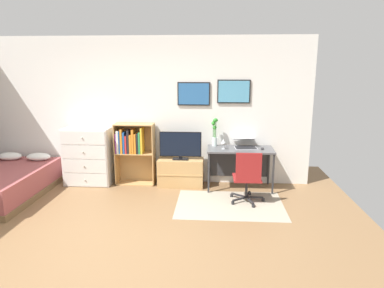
% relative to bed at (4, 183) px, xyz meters
% --- Properties ---
extents(ground_plane, '(7.20, 7.20, 0.00)m').
position_rel_bed_xyz_m(ground_plane, '(2.23, -1.40, -0.24)').
color(ground_plane, brown).
extents(wall_back_with_posters, '(6.12, 0.09, 2.70)m').
position_rel_bed_xyz_m(wall_back_with_posters, '(2.25, 1.03, 1.12)').
color(wall_back_with_posters, silver).
rests_on(wall_back_with_posters, ground_plane).
extents(area_rug, '(1.70, 1.20, 0.01)m').
position_rel_bed_xyz_m(area_rug, '(3.80, -0.11, -0.23)').
color(area_rug, '#9E937F').
rests_on(area_rug, ground_plane).
extents(bed, '(1.26, 1.94, 0.59)m').
position_rel_bed_xyz_m(bed, '(0.00, 0.00, 0.00)').
color(bed, brown).
rests_on(bed, ground_plane).
extents(dresser, '(0.85, 0.46, 1.06)m').
position_rel_bed_xyz_m(dresser, '(1.20, 0.75, 0.29)').
color(dresser, silver).
rests_on(dresser, ground_plane).
extents(bookshelf, '(0.72, 0.30, 1.14)m').
position_rel_bed_xyz_m(bookshelf, '(2.04, 0.81, 0.46)').
color(bookshelf, tan).
rests_on(bookshelf, ground_plane).
extents(tv_stand, '(0.83, 0.41, 0.50)m').
position_rel_bed_xyz_m(tv_stand, '(2.93, 0.77, 0.02)').
color(tv_stand, tan).
rests_on(tv_stand, ground_plane).
extents(television, '(0.76, 0.16, 0.51)m').
position_rel_bed_xyz_m(television, '(2.93, 0.74, 0.52)').
color(television, black).
rests_on(television, tv_stand).
extents(desk, '(1.16, 0.58, 0.74)m').
position_rel_bed_xyz_m(desk, '(4.00, 0.76, 0.37)').
color(desk, '#4C4C4F').
rests_on(desk, ground_plane).
extents(office_chair, '(0.56, 0.58, 0.86)m').
position_rel_bed_xyz_m(office_chair, '(4.07, -0.01, 0.22)').
color(office_chair, '#232326').
rests_on(office_chair, ground_plane).
extents(laptop, '(0.43, 0.45, 0.17)m').
position_rel_bed_xyz_m(laptop, '(4.09, 0.78, 0.57)').
color(laptop, '#B7B7BC').
rests_on(laptop, desk).
extents(computer_mouse, '(0.06, 0.10, 0.03)m').
position_rel_bed_xyz_m(computer_mouse, '(4.38, 0.66, 0.52)').
color(computer_mouse, '#262628').
rests_on(computer_mouse, desk).
extents(bamboo_vase, '(0.11, 0.10, 0.51)m').
position_rel_bed_xyz_m(bamboo_vase, '(3.54, 0.85, 0.76)').
color(bamboo_vase, silver).
rests_on(bamboo_vase, desk).
extents(wine_glass, '(0.07, 0.07, 0.18)m').
position_rel_bed_xyz_m(wine_glass, '(3.70, 0.63, 0.64)').
color(wine_glass, silver).
rests_on(wine_glass, desk).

